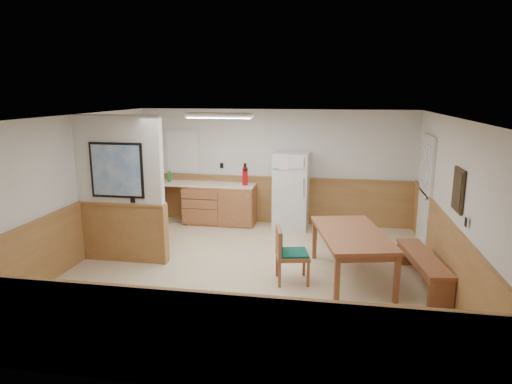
% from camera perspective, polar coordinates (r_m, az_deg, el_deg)
% --- Properties ---
extents(ground, '(6.00, 6.00, 0.00)m').
position_cam_1_polar(ground, '(7.48, -0.77, -10.09)').
color(ground, '#CCB393').
rests_on(ground, ground).
extents(ceiling, '(6.00, 6.00, 0.02)m').
position_cam_1_polar(ceiling, '(6.92, -0.83, 9.40)').
color(ceiling, white).
rests_on(ceiling, back_wall).
extents(back_wall, '(6.00, 0.02, 2.50)m').
position_cam_1_polar(back_wall, '(10.01, 2.40, 3.14)').
color(back_wall, silver).
rests_on(back_wall, ground).
extents(right_wall, '(0.02, 6.00, 2.50)m').
position_cam_1_polar(right_wall, '(7.19, 23.42, -1.61)').
color(right_wall, silver).
rests_on(right_wall, ground).
extents(left_wall, '(0.02, 6.00, 2.50)m').
position_cam_1_polar(left_wall, '(8.19, -21.89, 0.15)').
color(left_wall, silver).
rests_on(left_wall, ground).
extents(wainscot_back, '(6.00, 0.04, 1.00)m').
position_cam_1_polar(wainscot_back, '(10.14, 2.35, -1.07)').
color(wainscot_back, '#A27541').
rests_on(wainscot_back, ground).
extents(wainscot_right, '(0.04, 6.00, 1.00)m').
position_cam_1_polar(wainscot_right, '(7.39, 22.77, -7.26)').
color(wainscot_right, '#A27541').
rests_on(wainscot_right, ground).
extents(wainscot_left, '(0.04, 6.00, 1.00)m').
position_cam_1_polar(wainscot_left, '(8.36, -21.36, -4.88)').
color(wainscot_left, '#A27541').
rests_on(wainscot_left, ground).
extents(partition_wall, '(1.50, 0.20, 2.50)m').
position_cam_1_polar(partition_wall, '(8.00, -16.57, 0.12)').
color(partition_wall, silver).
rests_on(partition_wall, ground).
extents(kitchen_counter, '(2.20, 0.61, 1.00)m').
position_cam_1_polar(kitchen_counter, '(10.09, -4.70, -1.40)').
color(kitchen_counter, '#A6613B').
rests_on(kitchen_counter, ground).
extents(exterior_door, '(0.07, 1.02, 2.15)m').
position_cam_1_polar(exterior_door, '(9.03, 20.40, 0.06)').
color(exterior_door, silver).
rests_on(exterior_door, ground).
extents(kitchen_window, '(0.80, 0.04, 1.00)m').
position_cam_1_polar(kitchen_window, '(10.42, -9.17, 5.03)').
color(kitchen_window, silver).
rests_on(kitchen_window, back_wall).
extents(wall_painting, '(0.04, 0.50, 0.60)m').
position_cam_1_polar(wall_painting, '(6.83, 23.93, 0.24)').
color(wall_painting, '#352415').
rests_on(wall_painting, right_wall).
extents(fluorescent_fixture, '(1.20, 0.30, 0.09)m').
position_cam_1_polar(fluorescent_fixture, '(8.37, -4.61, 9.52)').
color(fluorescent_fixture, silver).
rests_on(fluorescent_fixture, ceiling).
extents(refrigerator, '(0.74, 0.73, 1.63)m').
position_cam_1_polar(refrigerator, '(9.68, 4.42, 0.17)').
color(refrigerator, silver).
rests_on(refrigerator, ground).
extents(dining_table, '(1.34, 2.06, 0.75)m').
position_cam_1_polar(dining_table, '(7.23, 11.87, -5.61)').
color(dining_table, '#955636').
rests_on(dining_table, ground).
extents(dining_bench, '(0.60, 1.71, 0.45)m').
position_cam_1_polar(dining_bench, '(7.41, 20.16, -8.25)').
color(dining_bench, '#955636').
rests_on(dining_bench, ground).
extents(dining_chair, '(0.77, 0.60, 0.85)m').
position_cam_1_polar(dining_chair, '(7.02, 3.81, -7.36)').
color(dining_chair, '#955636').
rests_on(dining_chair, ground).
extents(fire_extinguisher, '(0.15, 0.15, 0.47)m').
position_cam_1_polar(fire_extinguisher, '(9.77, -1.37, 2.07)').
color(fire_extinguisher, '#A90910').
rests_on(fire_extinguisher, kitchen_counter).
extents(soap_bottle, '(0.10, 0.10, 0.25)m').
position_cam_1_polar(soap_bottle, '(10.30, -10.78, 1.92)').
color(soap_bottle, '#177F33').
rests_on(soap_bottle, kitchen_counter).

